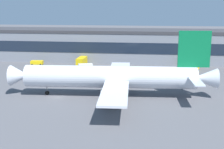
{
  "coord_description": "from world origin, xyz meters",
  "views": [
    {
      "loc": [
        24.85,
        -75.74,
        23.57
      ],
      "look_at": [
        13.78,
        6.61,
        5.0
      ],
      "focal_mm": 49.54,
      "sensor_mm": 36.0,
      "label": 1
    }
  ],
  "objects_px": {
    "airliner": "(113,77)",
    "crew_van": "(85,67)",
    "pushback_tractor": "(37,62)",
    "fuel_truck": "(82,61)",
    "catering_truck": "(190,63)"
  },
  "relations": [
    {
      "from": "airliner",
      "to": "crew_van",
      "type": "distance_m",
      "value": 34.78
    },
    {
      "from": "airliner",
      "to": "pushback_tractor",
      "type": "height_order",
      "value": "airliner"
    },
    {
      "from": "fuel_truck",
      "to": "catering_truck",
      "type": "bearing_deg",
      "value": -1.63
    },
    {
      "from": "crew_van",
      "to": "fuel_truck",
      "type": "relative_size",
      "value": 0.67
    },
    {
      "from": "airliner",
      "to": "pushback_tractor",
      "type": "distance_m",
      "value": 53.92
    },
    {
      "from": "pushback_tractor",
      "to": "fuel_truck",
      "type": "relative_size",
      "value": 0.6
    },
    {
      "from": "airliner",
      "to": "catering_truck",
      "type": "height_order",
      "value": "airliner"
    },
    {
      "from": "crew_van",
      "to": "pushback_tractor",
      "type": "relative_size",
      "value": 1.12
    },
    {
      "from": "crew_van",
      "to": "pushback_tractor",
      "type": "xyz_separation_m",
      "value": [
        -21.71,
        8.3,
        -0.41
      ]
    },
    {
      "from": "airliner",
      "to": "catering_truck",
      "type": "bearing_deg",
      "value": 58.52
    },
    {
      "from": "pushback_tractor",
      "to": "crew_van",
      "type": "bearing_deg",
      "value": -20.93
    },
    {
      "from": "crew_van",
      "to": "fuel_truck",
      "type": "distance_m",
      "value": 9.99
    },
    {
      "from": "catering_truck",
      "to": "pushback_tractor",
      "type": "bearing_deg",
      "value": 179.87
    },
    {
      "from": "crew_van",
      "to": "pushback_tractor",
      "type": "height_order",
      "value": "crew_van"
    },
    {
      "from": "catering_truck",
      "to": "pushback_tractor",
      "type": "height_order",
      "value": "catering_truck"
    }
  ]
}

